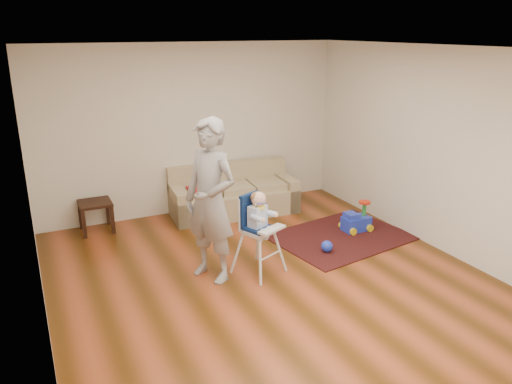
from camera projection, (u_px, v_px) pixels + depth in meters
name	position (u px, v px, depth m)	size (l,w,h in m)	color
ground	(270.00, 280.00, 6.04)	(5.50, 5.50, 0.00)	#48280A
room_envelope	(251.00, 119.00, 5.90)	(5.04, 5.52, 2.72)	silver
sofa	(234.00, 190.00, 8.09)	(2.09, 1.00, 0.78)	tan
side_table	(96.00, 216.00, 7.41)	(0.46, 0.46, 0.46)	black
area_rug	(341.00, 237.00, 7.26)	(1.89, 1.42, 0.02)	black
ride_on_toy	(357.00, 216.00, 7.41)	(0.40, 0.29, 0.44)	blue
toy_ball	(327.00, 246.00, 6.73)	(0.16, 0.16, 0.16)	blue
high_chair	(259.00, 234.00, 6.07)	(0.64, 0.64, 1.06)	silver
adult	(210.00, 201.00, 5.81)	(0.71, 0.47, 1.96)	gray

